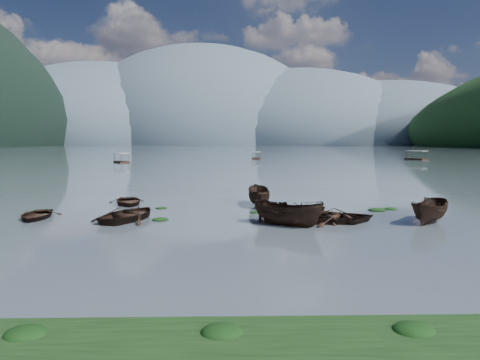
{
  "coord_description": "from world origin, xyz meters",
  "views": [
    {
      "loc": [
        -0.76,
        -22.62,
        5.08
      ],
      "look_at": [
        0.0,
        12.0,
        2.0
      ],
      "focal_mm": 32.0,
      "sensor_mm": 36.0,
      "label": 1
    }
  ],
  "objects_px": {
    "pontoon_centre": "(256,159)",
    "rowboat_3": "(329,220)",
    "rowboat_0": "(36,218)",
    "pontoon_left": "(122,163)"
  },
  "relations": [
    {
      "from": "pontoon_centre",
      "to": "rowboat_3",
      "type": "bearing_deg",
      "value": -80.7
    },
    {
      "from": "rowboat_0",
      "to": "pontoon_left",
      "type": "height_order",
      "value": "pontoon_left"
    },
    {
      "from": "pontoon_left",
      "to": "rowboat_0",
      "type": "bearing_deg",
      "value": -110.29
    },
    {
      "from": "rowboat_0",
      "to": "pontoon_left",
      "type": "relative_size",
      "value": 0.66
    },
    {
      "from": "rowboat_0",
      "to": "pontoon_left",
      "type": "xyz_separation_m",
      "value": [
        -14.17,
        78.48,
        0.0
      ]
    },
    {
      "from": "rowboat_3",
      "to": "pontoon_centre",
      "type": "bearing_deg",
      "value": -131.9
    },
    {
      "from": "pontoon_left",
      "to": "pontoon_centre",
      "type": "relative_size",
      "value": 1.12
    },
    {
      "from": "rowboat_3",
      "to": "pontoon_left",
      "type": "xyz_separation_m",
      "value": [
        -33.65,
        79.43,
        0.0
      ]
    },
    {
      "from": "pontoon_centre",
      "to": "rowboat_0",
      "type": "bearing_deg",
      "value": -91.51
    },
    {
      "from": "rowboat_0",
      "to": "pontoon_left",
      "type": "bearing_deg",
      "value": 91.81
    }
  ]
}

